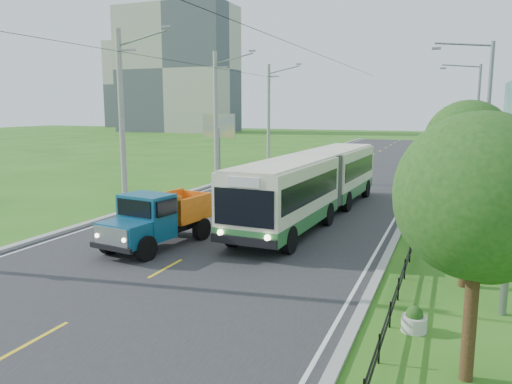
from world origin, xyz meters
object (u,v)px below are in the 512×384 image
Objects in this scene: pole_mid at (216,116)px; streetlight_far at (475,118)px; pole_far at (269,114)px; planter_near at (430,243)px; bus at (314,180)px; tree_fifth at (464,137)px; tree_third at (469,148)px; billboard_left at (219,130)px; streetlight_near at (511,137)px; tree_front at (481,205)px; dump_truck at (160,215)px; tree_fourth at (466,148)px; tree_back at (463,135)px; streetlight_mid at (484,123)px; planter_far at (441,186)px; planter_front at (414,321)px; tree_second at (472,177)px; planter_mid at (437,207)px; pole_near at (122,118)px; billboard_right at (509,113)px.

pole_mid is 20.16m from streetlight_far.
pole_far is 14.93× the size of planter_near.
pole_mid is 0.59× the size of bus.
tree_fifth is 0.64× the size of streetlight_far.
streetlight_far is at bearing 87.73° from tree_third.
streetlight_near is at bearing -49.99° from billboard_left.
tree_front reaches higher than dump_truck.
pole_mid is 1.85× the size of tree_fourth.
streetlight_mid is at bearing -86.30° from tree_back.
dump_truck is (-4.42, -7.78, -0.65)m from bus.
tree_front reaches higher than planter_far.
pole_mid reaches higher than planter_front.
tree_back reaches higher than planter_far.
planter_front is at bearing -94.45° from tree_fourth.
tree_back is at bearing 87.44° from planter_front.
dump_truck is (-12.46, -11.48, -3.61)m from streetlight_mid.
planter_near is at bearing 108.03° from tree_second.
streetlight_far reaches higher than billboard_left.
planter_mid is 0.13× the size of billboard_left.
streetlight_far reaches higher than tree_third.
planter_front is at bearing -93.25° from tree_fifth.
streetlight_mid is (18.90, 5.00, -0.19)m from pole_near.
billboard_right is at bearing -78.29° from streetlight_far.
pole_mid is 14.93× the size of planter_near.
streetlight_far reaches higher than planter_near.
pole_near is 1.00× the size of pole_far.
tree_front reaches higher than planter_front.
tree_fifth is at bearing 86.75° from planter_front.
tree_second is at bearing -90.00° from tree_third.
pole_far is 39.15m from planter_front.
planter_mid is at bearing -22.54° from pole_mid.
tree_back reaches higher than tree_second.
pole_mid is at bearing -176.61° from planter_far.
streetlight_far reaches higher than tree_fifth.
streetlight_near is at bearing -90.00° from streetlight_far.
planter_near is (-1.26, -2.14, -3.70)m from tree_third.
bus is (-9.70, -9.70, -3.39)m from billboard_right.
tree_third is at bearing 90.00° from tree_front.
streetlight_far is 28.59m from dump_truck.
planter_near is at bearing -104.32° from streetlight_mid.
streetlight_mid is at bearing 75.68° from planter_near.
bus is (-7.25, 14.16, -1.77)m from tree_front.
billboard_right is (20.56, -1.00, 0.25)m from pole_mid.
billboard_left is at bearing 130.01° from streetlight_near.
planter_front is (-2.04, -16.00, -4.62)m from streetlight_mid.
billboard_left is at bearing 131.52° from tree_second.
tree_second is at bearing -90.00° from tree_fourth.
pole_mid is at bearing 159.68° from streetlight_mid.
tree_fifth is 6.28m from streetlight_mid.
streetlight_far is (0.79, 1.86, 1.25)m from tree_back.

